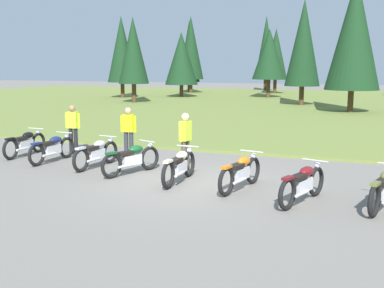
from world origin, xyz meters
TOP-DOWN VIEW (x-y plane):
  - ground_plane at (0.00, 0.00)m, footprint 140.00×140.00m
  - grass_moorland at (0.00, 26.16)m, footprint 80.00×44.00m
  - forest_treeline at (-2.55, 31.56)m, footprint 40.50×28.34m
  - motorcycle_black at (-6.29, 1.36)m, footprint 0.62×2.10m
  - motorcycle_navy at (-4.81, 0.88)m, footprint 0.62×2.10m
  - motorcycle_silver at (-3.07, 0.66)m, footprint 0.62×2.10m
  - motorcycle_british_green at (-1.68, 0.27)m, footprint 0.92×2.00m
  - motorcycle_cream at (-0.07, -0.13)m, footprint 0.62×2.10m
  - motorcycle_orange at (1.60, -0.26)m, footprint 0.70×2.07m
  - motorcycle_maroon at (3.18, -0.86)m, footprint 0.86×2.03m
  - motorcycle_olive at (4.84, -0.70)m, footprint 0.79×2.05m
  - rider_near_row_end at (-0.44, 1.22)m, footprint 0.27×0.54m
  - rider_checking_bike at (-5.08, 2.37)m, footprint 0.54×0.27m
  - rider_with_back_turned at (-2.84, 2.23)m, footprint 0.55×0.25m

SIDE VIEW (x-z plane):
  - ground_plane at x=0.00m, z-range 0.00..0.00m
  - grass_moorland at x=0.00m, z-range 0.00..0.10m
  - motorcycle_black at x=-6.29m, z-range 0.00..0.88m
  - motorcycle_navy at x=-4.81m, z-range 0.00..0.88m
  - motorcycle_silver at x=-3.07m, z-range 0.00..0.88m
  - motorcycle_british_green at x=-1.68m, z-range 0.00..0.88m
  - motorcycle_cream at x=-0.07m, z-range 0.00..0.88m
  - motorcycle_orange at x=1.60m, z-range 0.00..0.88m
  - motorcycle_maroon at x=3.18m, z-range 0.00..0.88m
  - motorcycle_olive at x=4.84m, z-range 0.00..0.88m
  - rider_near_row_end at x=-0.44m, z-range 0.11..1.78m
  - rider_checking_bike at x=-5.08m, z-range 0.11..1.78m
  - rider_with_back_turned at x=-2.84m, z-range 0.11..1.78m
  - forest_treeline at x=-2.55m, z-range -0.08..9.11m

